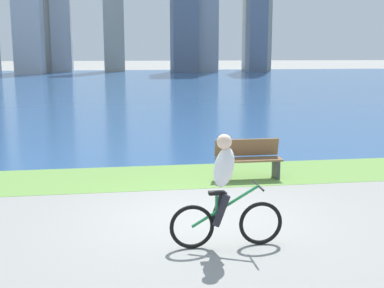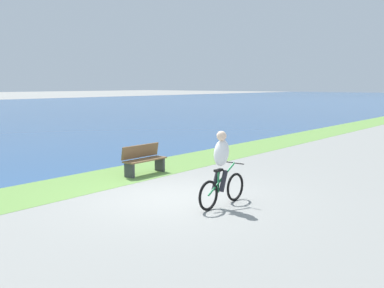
{
  "view_description": "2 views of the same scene",
  "coord_description": "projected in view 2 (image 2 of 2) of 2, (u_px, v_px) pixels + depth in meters",
  "views": [
    {
      "loc": [
        -1.39,
        -8.19,
        2.88
      ],
      "look_at": [
        -0.06,
        0.44,
        1.25
      ],
      "focal_mm": 46.6,
      "sensor_mm": 36.0,
      "label": 1
    },
    {
      "loc": [
        -7.77,
        -6.89,
        2.72
      ],
      "look_at": [
        0.53,
        -0.13,
        1.28
      ],
      "focal_mm": 41.16,
      "sensor_mm": 36.0,
      "label": 2
    }
  ],
  "objects": [
    {
      "name": "grass_strip_bayside",
      "position": [
        94.0,
        181.0,
        12.55
      ],
      "size": [
        120.0,
        2.31,
        0.01
      ],
      "primitive_type": "cube",
      "color": "#6B9947",
      "rests_on": "ground"
    },
    {
      "name": "ground_plane",
      "position": [
        174.0,
        198.0,
        10.65
      ],
      "size": [
        300.0,
        300.0,
        0.0
      ],
      "primitive_type": "plane",
      "color": "gray"
    },
    {
      "name": "cyclist_lead",
      "position": [
        222.0,
        169.0,
        9.85
      ],
      "size": [
        1.71,
        0.52,
        1.71
      ],
      "color": "black",
      "rests_on": "ground"
    },
    {
      "name": "bench_near_path",
      "position": [
        144.0,
        160.0,
        13.44
      ],
      "size": [
        1.5,
        0.47,
        0.9
      ],
      "color": "brown",
      "rests_on": "ground"
    }
  ]
}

